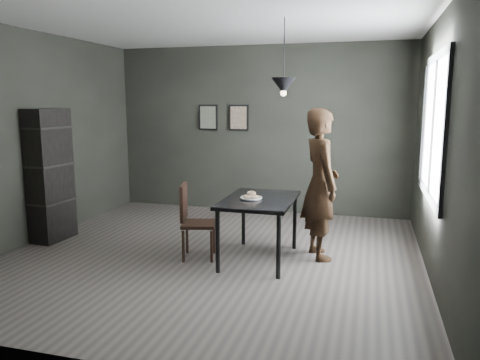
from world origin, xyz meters
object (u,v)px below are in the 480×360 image
(wood_chair, at_px, (192,216))
(shelf_unit, at_px, (50,175))
(white_plate, at_px, (251,198))
(cafe_table, at_px, (259,205))
(pendant_lamp, at_px, (284,86))
(woman, at_px, (321,184))

(wood_chair, height_order, shelf_unit, shelf_unit)
(white_plate, height_order, shelf_unit, shelf_unit)
(cafe_table, distance_m, white_plate, 0.13)
(white_plate, xyz_separation_m, shelf_unit, (-2.84, 0.12, 0.13))
(cafe_table, height_order, wood_chair, wood_chair)
(cafe_table, xyz_separation_m, pendant_lamp, (0.25, 0.10, 1.38))
(wood_chair, relative_size, pendant_lamp, 1.04)
(white_plate, height_order, wood_chair, wood_chair)
(cafe_table, distance_m, wood_chair, 0.82)
(white_plate, xyz_separation_m, pendant_lamp, (0.33, 0.16, 1.29))
(pendant_lamp, bearing_deg, woman, 25.76)
(cafe_table, xyz_separation_m, wood_chair, (-0.80, -0.14, -0.16))
(cafe_table, xyz_separation_m, woman, (0.68, 0.31, 0.23))
(woman, relative_size, wood_chair, 2.00)
(cafe_table, bearing_deg, white_plate, -144.95)
(cafe_table, relative_size, shelf_unit, 0.67)
(cafe_table, bearing_deg, woman, 24.33)
(woman, bearing_deg, cafe_table, 89.56)
(cafe_table, distance_m, pendant_lamp, 1.41)
(white_plate, bearing_deg, wood_chair, -173.10)
(woman, bearing_deg, pendant_lamp, 90.99)
(woman, bearing_deg, wood_chair, 82.24)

